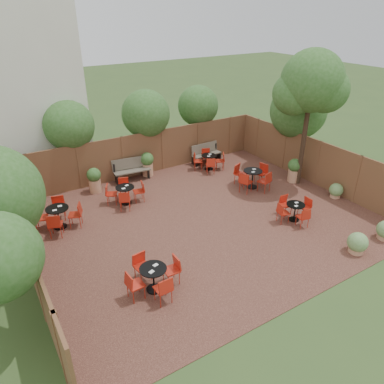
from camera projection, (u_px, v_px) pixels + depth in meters
ground at (202, 220)px, 13.66m from camera, size 80.00×80.00×0.00m
courtyard_paving at (202, 220)px, 13.65m from camera, size 12.00×10.00×0.02m
fence_back at (144, 154)px, 16.99m from camera, size 12.00×0.08×2.00m
fence_left at (26, 248)px, 10.40m from camera, size 0.08×10.00×2.00m
fence_right at (317, 163)px, 16.01m from camera, size 0.08×10.00×2.00m
neighbour_building at (15, 87)px, 15.79m from camera, size 5.00×4.00×8.00m
overhang_foliage at (142, 137)px, 13.86m from camera, size 15.74×10.28×2.67m
courtyard_tree at (312, 86)px, 14.52m from camera, size 2.69×2.59×5.72m
park_bench_left at (131, 169)px, 16.54m from camera, size 1.68×0.70×1.01m
park_bench_right at (206, 153)px, 18.44m from camera, size 1.57×0.56×0.96m
bistro_tables at (181, 200)px, 14.11m from camera, size 9.64×7.77×0.92m
planters at (143, 176)px, 15.74m from camera, size 11.39×4.65×1.12m
low_shrubs at (360, 223)px, 12.84m from camera, size 3.16×3.50×0.70m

